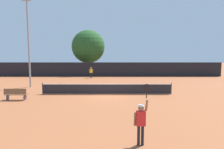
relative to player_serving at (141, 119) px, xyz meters
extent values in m
plane|color=#9E5633|center=(-1.66, 10.11, -1.11)|extent=(120.00, 120.00, 0.00)
cube|color=#232328|center=(-1.66, 10.11, -0.64)|extent=(11.91, 0.03, 0.91)
cube|color=white|center=(-1.66, 10.11, -0.18)|extent=(11.91, 0.04, 0.06)
cylinder|color=#333338|center=(-7.61, 10.11, -0.58)|extent=(0.08, 0.08, 1.07)
cylinder|color=#333338|center=(4.30, 10.11, -0.58)|extent=(0.08, 0.08, 1.07)
cube|color=black|center=(-1.66, 24.15, 0.03)|extent=(36.68, 0.12, 2.29)
cube|color=red|center=(-0.01, -0.01, 0.03)|extent=(0.38, 0.22, 0.62)
sphere|color=#8C6647|center=(-0.01, -0.01, 0.45)|extent=(0.24, 0.24, 0.24)
cylinder|color=white|center=(-0.01, -0.01, 0.55)|extent=(0.25, 0.25, 0.04)
cylinder|color=black|center=(-0.09, -0.01, -0.70)|extent=(0.12, 0.12, 0.83)
cylinder|color=black|center=(0.07, -0.01, -0.70)|extent=(0.12, 0.12, 0.83)
cylinder|color=#8C6647|center=(-0.25, -0.01, 0.00)|extent=(0.09, 0.18, 0.59)
cylinder|color=#8C6647|center=(0.23, 0.07, 0.55)|extent=(0.09, 0.33, 0.56)
cylinder|color=black|center=(0.23, 0.13, 0.95)|extent=(0.04, 0.11, 0.28)
ellipsoid|color=black|center=(0.23, 0.19, 1.24)|extent=(0.30, 0.13, 0.36)
cube|color=yellow|center=(-4.36, 21.97, -0.02)|extent=(0.38, 0.22, 0.59)
sphere|color=#8C6647|center=(-4.36, 21.97, 0.38)|extent=(0.23, 0.23, 0.23)
cylinder|color=white|center=(-4.36, 21.97, 0.48)|extent=(0.24, 0.24, 0.04)
cylinder|color=black|center=(-4.44, 21.97, -0.71)|extent=(0.12, 0.12, 0.80)
cylinder|color=black|center=(-4.28, 21.97, -0.71)|extent=(0.12, 0.12, 0.80)
cylinder|color=#8C6647|center=(-4.60, 21.97, -0.05)|extent=(0.09, 0.17, 0.56)
cylinder|color=#8C6647|center=(-4.12, 21.97, -0.05)|extent=(0.09, 0.16, 0.56)
sphere|color=#CCE033|center=(-3.21, 10.72, -1.08)|extent=(0.07, 0.07, 0.07)
cylinder|color=black|center=(-8.61, 8.49, -1.09)|extent=(0.28, 0.04, 0.04)
ellipsoid|color=red|center=(-8.61, 8.81, -1.09)|extent=(0.28, 0.36, 0.04)
cube|color=brown|center=(-8.95, 7.85, -0.66)|extent=(1.80, 0.40, 0.06)
cube|color=brown|center=(-8.95, 7.67, -0.38)|extent=(1.80, 0.12, 0.44)
cube|color=#4C4C51|center=(-9.65, 7.85, -0.89)|extent=(0.08, 0.36, 0.45)
cube|color=#4C4C51|center=(-8.25, 7.85, -0.89)|extent=(0.08, 0.36, 0.45)
cylinder|color=gray|center=(-10.34, 13.98, 3.57)|extent=(0.18, 0.18, 9.38)
cube|color=gray|center=(-10.34, 13.98, 8.31)|extent=(1.10, 0.10, 0.10)
cylinder|color=brown|center=(-5.50, 28.14, 0.25)|extent=(0.56, 0.56, 2.73)
sphere|color=#235123|center=(-5.50, 28.14, 3.86)|extent=(5.98, 5.98, 5.98)
cube|color=red|center=(0.40, 30.93, -0.51)|extent=(2.32, 4.37, 0.90)
cube|color=#2D333D|center=(0.40, 30.63, 0.26)|extent=(1.92, 2.36, 0.64)
cylinder|color=black|center=(-0.45, 32.33, -0.81)|extent=(0.22, 0.60, 0.60)
cylinder|color=black|center=(1.25, 32.33, -0.81)|extent=(0.22, 0.60, 0.60)
cylinder|color=black|center=(-0.45, 29.53, -0.81)|extent=(0.22, 0.60, 0.60)
cylinder|color=black|center=(1.25, 29.53, -0.81)|extent=(0.22, 0.60, 0.60)
camera|label=1|loc=(-1.18, -7.70, 2.65)|focal=31.36mm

